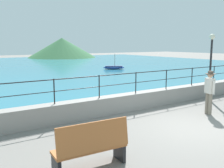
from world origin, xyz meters
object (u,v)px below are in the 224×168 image
(bench_main, at_px, (92,146))
(lamp_post, at_px, (211,56))
(person_walking, at_px, (209,90))
(boat_1, at_px, (114,67))

(bench_main, bearing_deg, lamp_post, 19.50)
(bench_main, distance_m, person_walking, 6.25)
(person_walking, bearing_deg, lamp_post, 35.28)
(lamp_post, height_order, boat_1, lamp_post)
(bench_main, bearing_deg, person_walking, 12.37)
(lamp_post, relative_size, boat_1, 1.35)
(bench_main, xyz_separation_m, person_walking, (6.09, 1.34, 0.42))
(bench_main, relative_size, boat_1, 0.72)
(person_walking, distance_m, lamp_post, 3.09)
(person_walking, height_order, lamp_post, lamp_post)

